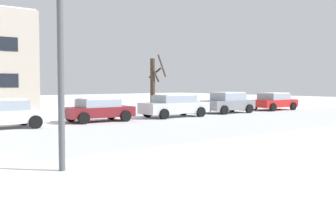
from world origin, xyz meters
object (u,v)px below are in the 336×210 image
at_px(parked_car_gray, 228,103).
at_px(parked_car_red, 274,101).
at_px(parked_car_white, 2,113).
at_px(parked_car_silver, 174,105).
at_px(street_lamp, 69,17).
at_px(parked_car_maroon, 98,110).

distance_m(parked_car_gray, parked_car_red, 5.34).
bearing_deg(parked_car_white, parked_car_silver, -0.23).
bearing_deg(street_lamp, parked_car_red, 25.43).
height_order(parked_car_maroon, parked_car_gray, parked_car_gray).
distance_m(street_lamp, parked_car_silver, 16.37).
xyz_separation_m(street_lamp, parked_car_maroon, (6.77, 10.89, -3.13)).
bearing_deg(parked_car_white, parked_car_maroon, 2.84).
bearing_deg(parked_car_gray, street_lamp, -148.07).
height_order(parked_car_white, parked_car_silver, parked_car_silver).
bearing_deg(parked_car_white, street_lamp, -97.69).
distance_m(parked_car_white, parked_car_gray, 16.02).
distance_m(street_lamp, parked_car_red, 25.43).
relative_size(street_lamp, parked_car_white, 1.57).
height_order(parked_car_silver, parked_car_red, parked_car_silver).
xyz_separation_m(parked_car_maroon, parked_car_red, (16.02, -0.05, 0.03)).
relative_size(street_lamp, parked_car_silver, 1.40).
relative_size(street_lamp, parked_car_red, 1.62).
distance_m(parked_car_silver, parked_car_red, 10.68).
height_order(parked_car_silver, parked_car_gray, parked_car_gray).
relative_size(parked_car_silver, parked_car_red, 1.16).
distance_m(parked_car_silver, parked_car_gray, 5.35).
bearing_deg(parked_car_silver, street_lamp, -138.86).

